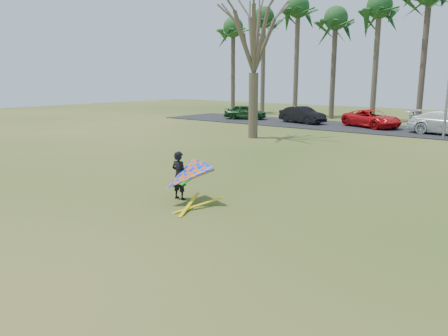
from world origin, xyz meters
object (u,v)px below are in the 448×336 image
Objects in this scene: car_0 at (245,112)px; car_1 at (302,115)px; bare_tree_left at (254,29)px; kite_flyer at (183,177)px; car_2 at (371,119)px.

car_0 is 0.92× the size of car_1.
car_0 is (-7.82, 9.92, -6.18)m from bare_tree_left.
bare_tree_left is 16.74m from kite_flyer.
bare_tree_left is at bearing -155.73° from car_1.
bare_tree_left is 14.06m from car_0.
car_1 is at bearing 100.57° from bare_tree_left.
bare_tree_left reaches higher than car_1.
car_1 is (5.95, 0.12, 0.03)m from car_0.
car_0 is at bearing 122.05° from kite_flyer.
kite_flyer is at bearing -62.98° from bare_tree_left.
car_0 is 0.81× the size of car_2.
bare_tree_left reaches higher than car_2.
kite_flyer is (14.91, -23.81, 0.11)m from car_0.
car_2 reaches higher than car_0.
kite_flyer reaches higher than car_2.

